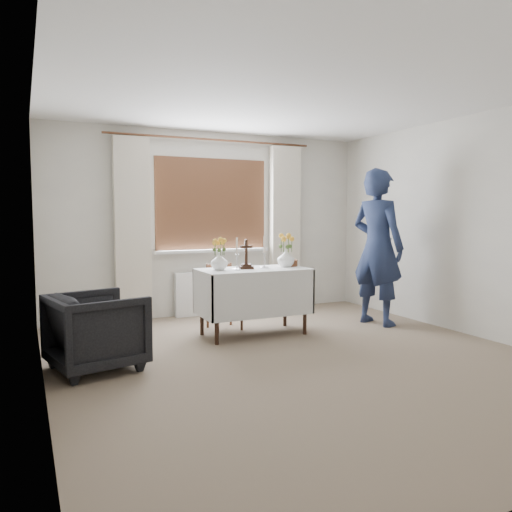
% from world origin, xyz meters
% --- Properties ---
extents(ground, '(5.00, 5.00, 0.00)m').
position_xyz_m(ground, '(0.00, 0.00, 0.00)').
color(ground, gray).
rests_on(ground, ground).
extents(altar_table, '(1.24, 0.64, 0.76)m').
position_xyz_m(altar_table, '(0.00, 1.12, 0.38)').
color(altar_table, white).
rests_on(altar_table, ground).
extents(wooden_chair, '(0.38, 0.38, 0.79)m').
position_xyz_m(wooden_chair, '(-0.20, 1.53, 0.39)').
color(wooden_chair, brown).
rests_on(wooden_chair, ground).
extents(armchair, '(0.91, 0.89, 0.69)m').
position_xyz_m(armchair, '(-1.80, 0.54, 0.35)').
color(armchair, black).
rests_on(armchair, ground).
extents(person, '(0.65, 0.81, 1.94)m').
position_xyz_m(person, '(1.64, 0.97, 0.97)').
color(person, navy).
rests_on(person, ground).
extents(radiator, '(1.10, 0.10, 0.60)m').
position_xyz_m(radiator, '(0.00, 2.42, 0.30)').
color(radiator, silver).
rests_on(radiator, ground).
extents(wooden_cross, '(0.17, 0.14, 0.33)m').
position_xyz_m(wooden_cross, '(-0.08, 1.14, 0.93)').
color(wooden_cross, black).
rests_on(wooden_cross, altar_table).
extents(candlestick_left, '(0.12, 0.12, 0.36)m').
position_xyz_m(candlestick_left, '(-0.21, 1.10, 0.94)').
color(candlestick_left, white).
rests_on(candlestick_left, altar_table).
extents(candlestick_right, '(0.12, 0.12, 0.37)m').
position_xyz_m(candlestick_right, '(0.14, 1.12, 0.95)').
color(candlestick_right, white).
rests_on(candlestick_right, altar_table).
extents(flower_vase_left, '(0.21, 0.21, 0.20)m').
position_xyz_m(flower_vase_left, '(-0.40, 1.16, 0.86)').
color(flower_vase_left, white).
rests_on(flower_vase_left, altar_table).
extents(flower_vase_right, '(0.25, 0.25, 0.21)m').
position_xyz_m(flower_vase_right, '(0.43, 1.14, 0.87)').
color(flower_vase_right, white).
rests_on(flower_vase_right, altar_table).
extents(wicker_basket, '(0.23, 0.23, 0.08)m').
position_xyz_m(wicker_basket, '(0.51, 1.20, 0.80)').
color(wicker_basket, brown).
rests_on(wicker_basket, altar_table).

